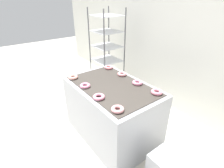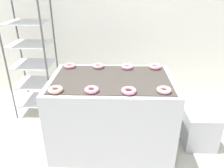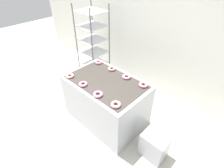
# 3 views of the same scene
# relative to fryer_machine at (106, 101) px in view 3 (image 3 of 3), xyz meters

# --- Properties ---
(ground_plane) EXTENTS (14.00, 14.00, 0.00)m
(ground_plane) POSITION_rel_fryer_machine_xyz_m (-0.00, -0.70, -0.44)
(ground_plane) COLOR beige
(wall_back) EXTENTS (8.00, 0.05, 2.80)m
(wall_back) POSITION_rel_fryer_machine_xyz_m (-0.00, 1.43, 0.96)
(wall_back) COLOR silver
(wall_back) RESTS_ON ground_plane
(fryer_machine) EXTENTS (1.38, 0.90, 0.88)m
(fryer_machine) POSITION_rel_fryer_machine_xyz_m (0.00, 0.00, 0.00)
(fryer_machine) COLOR #A8AAB2
(fryer_machine) RESTS_ON ground_plane
(baking_rack_cart) EXTENTS (0.57, 0.52, 1.80)m
(baking_rack_cart) POSITION_rel_fryer_machine_xyz_m (-1.16, 0.74, 0.48)
(baking_rack_cart) COLOR #4C4C51
(baking_rack_cart) RESTS_ON ground_plane
(glaze_bin) EXTENTS (0.38, 0.30, 0.44)m
(glaze_bin) POSITION_rel_fryer_machine_xyz_m (1.07, -0.04, -0.22)
(glaze_bin) COLOR #A8AAB2
(glaze_bin) RESTS_ON ground_plane
(donut_near_left) EXTENTS (0.15, 0.15, 0.04)m
(donut_near_left) POSITION_rel_fryer_machine_xyz_m (-0.53, -0.34, 0.46)
(donut_near_left) COLOR #D99688
(donut_near_left) RESTS_ON fryer_machine
(donut_near_midleft) EXTENTS (0.14, 0.14, 0.04)m
(donut_near_midleft) POSITION_rel_fryer_machine_xyz_m (-0.18, -0.32, 0.46)
(donut_near_midleft) COLOR pink
(donut_near_midleft) RESTS_ON fryer_machine
(donut_near_midright) EXTENTS (0.15, 0.15, 0.04)m
(donut_near_midright) POSITION_rel_fryer_machine_xyz_m (0.18, -0.33, 0.46)
(donut_near_midright) COLOR pink
(donut_near_midright) RESTS_ON fryer_machine
(donut_near_right) EXTENTS (0.14, 0.14, 0.04)m
(donut_near_right) POSITION_rel_fryer_machine_xyz_m (0.52, -0.31, 0.46)
(donut_near_right) COLOR pink
(donut_near_right) RESTS_ON fryer_machine
(donut_far_left) EXTENTS (0.14, 0.14, 0.04)m
(donut_far_left) POSITION_rel_fryer_machine_xyz_m (-0.53, 0.33, 0.46)
(donut_far_left) COLOR pink
(donut_far_left) RESTS_ON fryer_machine
(donut_far_midleft) EXTENTS (0.14, 0.14, 0.04)m
(donut_far_midleft) POSITION_rel_fryer_machine_xyz_m (-0.18, 0.33, 0.46)
(donut_far_midleft) COLOR #D2878C
(donut_far_midleft) RESTS_ON fryer_machine
(donut_far_midright) EXTENTS (0.15, 0.15, 0.04)m
(donut_far_midright) POSITION_rel_fryer_machine_xyz_m (0.18, 0.31, 0.46)
(donut_far_midright) COLOR pink
(donut_far_midright) RESTS_ON fryer_machine
(donut_far_right) EXTENTS (0.15, 0.15, 0.04)m
(donut_far_right) POSITION_rel_fryer_machine_xyz_m (0.52, 0.32, 0.46)
(donut_far_right) COLOR pink
(donut_far_right) RESTS_ON fryer_machine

